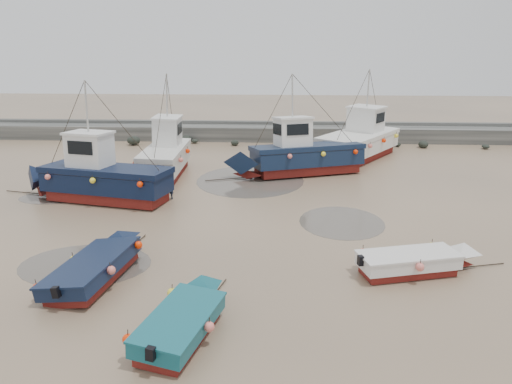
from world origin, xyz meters
The scene contains 14 objects.
ground centered at (0.00, 0.00, 0.00)m, with size 120.00×120.00×0.00m, color #9A7F61.
seawall centered at (0.05, 21.99, 0.63)m, with size 60.00×4.92×1.50m.
puddle_a centered at (-4.47, -3.21, 0.00)m, with size 4.99×4.99×0.01m, color #544D45.
puddle_b centered at (5.78, 1.97, 0.00)m, with size 3.97×3.97×0.01m, color #544D45.
puddle_c centered at (-9.53, 4.95, 0.00)m, with size 3.47×3.47×0.01m, color #544D45.
puddle_d centered at (1.02, 9.08, 0.00)m, with size 6.54×6.54×0.01m, color #544D45.
dinghy_1 centered at (-3.51, -4.22, 0.54)m, with size 2.81×6.60×1.43m.
dinghy_2 centered at (0.21, -7.64, 0.55)m, with size 2.58×5.57×1.43m.
dinghy_3 centered at (7.90, -3.31, 0.55)m, with size 5.81×2.47×1.43m.
cabin_boat_0 centered at (-6.84, 4.69, 1.35)m, with size 9.84×4.07×6.22m.
cabin_boat_1 centered at (-4.36, 10.29, 1.36)m, with size 2.78×9.53×6.22m.
cabin_boat_2 centered at (3.95, 10.65, 1.34)m, with size 9.96×5.12×6.22m.
cabin_boat_3 centered at (8.75, 16.04, 1.32)m, with size 7.38×9.79×6.22m.
person centered at (-3.10, 5.03, 0.00)m, with size 0.63×0.42×1.74m, color #182339.
Camera 1 is at (2.94, -20.17, 8.12)m, focal length 35.00 mm.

